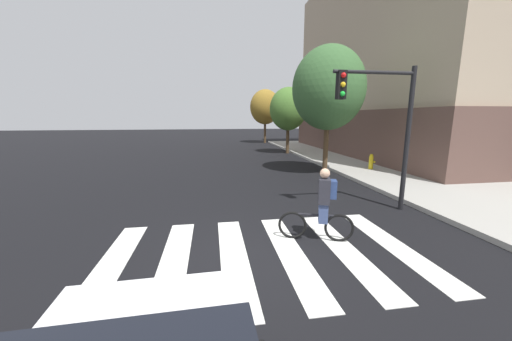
% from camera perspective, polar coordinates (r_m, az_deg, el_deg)
% --- Properties ---
extents(ground_plane, '(120.00, 120.00, 0.00)m').
position_cam_1_polar(ground_plane, '(5.97, -1.65, -17.09)').
color(ground_plane, black).
extents(crosswalk_stripes, '(6.43, 3.85, 0.01)m').
position_cam_1_polar(crosswalk_stripes, '(6.01, 1.34, -16.83)').
color(crosswalk_stripes, silver).
rests_on(crosswalk_stripes, ground).
extents(cyclist, '(1.64, 0.60, 1.69)m').
position_cam_1_polar(cyclist, '(6.51, 13.30, -6.92)').
color(cyclist, black).
rests_on(cyclist, ground).
extents(traffic_light_near, '(2.47, 0.28, 4.20)m').
position_cam_1_polar(traffic_light_near, '(8.86, 24.58, 10.32)').
color(traffic_light_near, black).
rests_on(traffic_light_near, ground).
extents(fire_hydrant, '(0.33, 0.22, 0.78)m').
position_cam_1_polar(fire_hydrant, '(15.55, 22.41, 1.69)').
color(fire_hydrant, gold).
rests_on(fire_hydrant, sidewalk).
extents(street_tree_near, '(3.43, 3.43, 6.10)m').
position_cam_1_polar(street_tree_near, '(14.27, 14.56, 15.88)').
color(street_tree_near, '#4C3823').
rests_on(street_tree_near, ground).
extents(street_tree_mid, '(2.81, 2.81, 4.99)m').
position_cam_1_polar(street_tree_mid, '(21.78, 6.59, 12.34)').
color(street_tree_mid, '#4C3823').
rests_on(street_tree_mid, ground).
extents(street_tree_far, '(3.17, 3.17, 5.64)m').
position_cam_1_polar(street_tree_far, '(30.32, 1.87, 12.81)').
color(street_tree_far, '#4C3823').
rests_on(street_tree_far, ground).
extents(corner_building, '(17.40, 19.04, 13.40)m').
position_cam_1_polar(corner_building, '(26.33, 35.52, 17.38)').
color(corner_building, brown).
rests_on(corner_building, ground).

